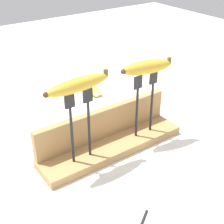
# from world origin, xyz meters

# --- Properties ---
(ground_plane) EXTENTS (3.00, 3.00, 0.00)m
(ground_plane) POSITION_xyz_m (0.00, 0.00, 0.00)
(ground_plane) COLOR silver
(wooden_board) EXTENTS (0.43, 0.11, 0.02)m
(wooden_board) POSITION_xyz_m (0.00, 0.00, 0.01)
(wooden_board) COLOR #A87F4C
(wooden_board) RESTS_ON ground
(board_backstop) EXTENTS (0.43, 0.02, 0.09)m
(board_backstop) POSITION_xyz_m (0.00, 0.04, 0.07)
(board_backstop) COLOR #A87F4C
(board_backstop) RESTS_ON wooden_board
(fork_stand_left) EXTENTS (0.08, 0.01, 0.20)m
(fork_stand_left) POSITION_xyz_m (-0.11, -0.01, 0.14)
(fork_stand_left) COLOR black
(fork_stand_left) RESTS_ON wooden_board
(fork_stand_right) EXTENTS (0.08, 0.01, 0.19)m
(fork_stand_right) POSITION_xyz_m (0.11, -0.01, 0.14)
(fork_stand_right) COLOR black
(fork_stand_right) RESTS_ON wooden_board
(banana_raised_left) EXTENTS (0.18, 0.04, 0.04)m
(banana_raised_left) POSITION_xyz_m (-0.11, -0.01, 0.24)
(banana_raised_left) COLOR gold
(banana_raised_left) RESTS_ON fork_stand_left
(banana_raised_right) EXTENTS (0.15, 0.07, 0.04)m
(banana_raised_right) POSITION_xyz_m (0.11, -0.01, 0.23)
(banana_raised_right) COLOR gold
(banana_raised_right) RESTS_ON fork_stand_right
(banana_chunk_near) EXTENTS (0.04, 0.06, 0.04)m
(banana_chunk_near) POSITION_xyz_m (0.15, 0.33, 0.02)
(banana_chunk_near) COLOR #B2C138
(banana_chunk_near) RESTS_ON ground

